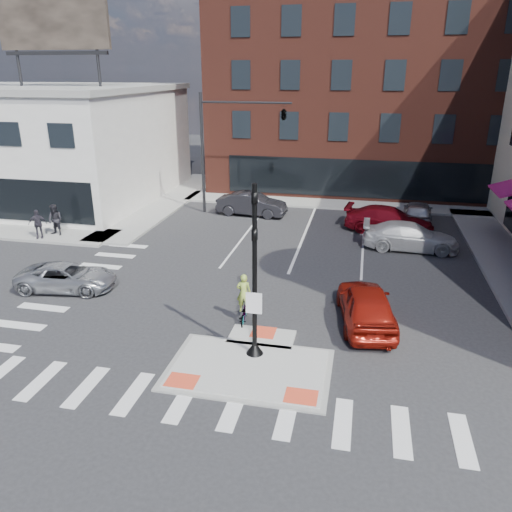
% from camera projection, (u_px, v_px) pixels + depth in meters
% --- Properties ---
extents(ground, '(120.00, 120.00, 0.00)m').
position_uv_depth(ground, '(252.00, 362.00, 17.04)').
color(ground, '#28282B').
rests_on(ground, ground).
extents(refuge_island, '(5.40, 4.65, 0.13)m').
position_uv_depth(refuge_island, '(251.00, 365.00, 16.79)').
color(refuge_island, gray).
rests_on(refuge_island, ground).
extents(sidewalk_nw, '(23.50, 20.50, 0.15)m').
position_uv_depth(sidewalk_nw, '(64.00, 213.00, 34.35)').
color(sidewalk_nw, gray).
rests_on(sidewalk_nw, ground).
extents(sidewalk_n, '(26.00, 3.00, 0.15)m').
position_uv_depth(sidewalk_n, '(358.00, 205.00, 36.54)').
color(sidewalk_n, gray).
rests_on(sidewalk_n, ground).
extents(building_nw, '(20.40, 16.40, 14.40)m').
position_uv_depth(building_nw, '(30.00, 141.00, 38.23)').
color(building_nw, silver).
rests_on(building_nw, ground).
extents(building_n, '(24.40, 18.40, 15.50)m').
position_uv_depth(building_n, '(368.00, 89.00, 42.96)').
color(building_n, '#53231A').
rests_on(building_n, ground).
extents(building_far_left, '(10.00, 12.00, 10.00)m').
position_uv_depth(building_far_left, '(311.00, 106.00, 63.64)').
color(building_far_left, slate).
rests_on(building_far_left, ground).
extents(building_far_right, '(12.00, 12.00, 12.00)m').
position_uv_depth(building_far_right, '(417.00, 98.00, 62.52)').
color(building_far_right, brown).
rests_on(building_far_right, ground).
extents(signal_pole, '(0.60, 0.60, 5.98)m').
position_uv_depth(signal_pole, '(255.00, 295.00, 16.57)').
color(signal_pole, black).
rests_on(signal_pole, refuge_island).
extents(mast_arm_signal, '(6.10, 2.24, 8.00)m').
position_uv_depth(mast_arm_signal, '(261.00, 122.00, 32.02)').
color(mast_arm_signal, black).
rests_on(mast_arm_signal, ground).
extents(silver_suv, '(4.60, 2.58, 1.21)m').
position_uv_depth(silver_suv, '(67.00, 277.00, 22.48)').
color(silver_suv, '#A7AAAF').
rests_on(silver_suv, ground).
extents(red_sedan, '(2.65, 5.04, 1.64)m').
position_uv_depth(red_sedan, '(366.00, 305.00, 19.34)').
color(red_sedan, maroon).
rests_on(red_sedan, ground).
extents(white_pickup, '(5.16, 2.15, 1.49)m').
position_uv_depth(white_pickup, '(410.00, 236.00, 27.47)').
color(white_pickup, silver).
rests_on(white_pickup, ground).
extents(bg_car_dark, '(4.84, 2.04, 1.56)m').
position_uv_depth(bg_car_dark, '(252.00, 204.00, 33.97)').
color(bg_car_dark, '#242428').
rests_on(bg_car_dark, ground).
extents(bg_car_silver, '(2.22, 4.64, 1.53)m').
position_uv_depth(bg_car_silver, '(418.00, 212.00, 32.01)').
color(bg_car_silver, '#A8A9AF').
rests_on(bg_car_silver, ground).
extents(bg_car_red, '(5.56, 2.86, 1.54)m').
position_uv_depth(bg_car_red, '(389.00, 220.00, 30.44)').
color(bg_car_red, maroon).
rests_on(bg_car_red, ground).
extents(cyclist, '(0.73, 1.62, 2.03)m').
position_uv_depth(cyclist, '(244.00, 306.00, 19.55)').
color(cyclist, '#3F3F44').
rests_on(cyclist, ground).
extents(pedestrian_a, '(1.00, 0.84, 1.85)m').
position_uv_depth(pedestrian_a, '(55.00, 220.00, 29.32)').
color(pedestrian_a, black).
rests_on(pedestrian_a, sidewalk_nw).
extents(pedestrian_b, '(1.07, 0.84, 1.70)m').
position_uv_depth(pedestrian_b, '(38.00, 224.00, 28.84)').
color(pedestrian_b, '#2D2A33').
rests_on(pedestrian_b, sidewalk_nw).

